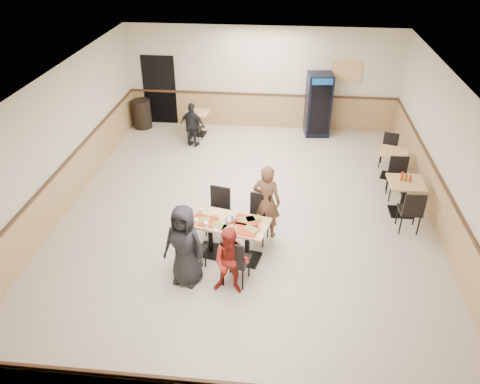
# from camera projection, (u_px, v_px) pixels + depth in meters

# --- Properties ---
(ground) EXTENTS (10.00, 10.00, 0.00)m
(ground) POSITION_uv_depth(u_px,v_px,m) (246.00, 217.00, 10.21)
(ground) COLOR beige
(ground) RESTS_ON ground
(room_shell) EXTENTS (10.00, 10.00, 10.00)m
(room_shell) POSITION_uv_depth(u_px,v_px,m) (325.00, 146.00, 11.92)
(room_shell) COLOR silver
(room_shell) RESTS_ON ground
(main_table) EXTENTS (1.62, 1.05, 0.80)m
(main_table) POSITION_uv_depth(u_px,v_px,m) (229.00, 233.00, 8.80)
(main_table) COLOR black
(main_table) RESTS_ON ground
(main_chairs) EXTENTS (1.67, 1.99, 1.01)m
(main_chairs) POSITION_uv_depth(u_px,v_px,m) (226.00, 234.00, 8.82)
(main_chairs) COLOR black
(main_chairs) RESTS_ON ground
(diner_woman_left) EXTENTS (0.86, 0.67, 1.57)m
(diner_woman_left) POSITION_uv_depth(u_px,v_px,m) (185.00, 246.00, 8.06)
(diner_woman_left) COLOR black
(diner_woman_left) RESTS_ON ground
(diner_woman_right) EXTENTS (0.67, 0.55, 1.30)m
(diner_woman_right) POSITION_uv_depth(u_px,v_px,m) (231.00, 262.00, 7.90)
(diner_woman_right) COLOR maroon
(diner_woman_right) RESTS_ON ground
(diner_man_opposite) EXTENTS (0.65, 0.51, 1.58)m
(diner_man_opposite) POSITION_uv_depth(u_px,v_px,m) (266.00, 201.00, 9.26)
(diner_man_opposite) COLOR brown
(diner_man_opposite) RESTS_ON ground
(lone_diner) EXTENTS (0.80, 0.51, 1.26)m
(lone_diner) POSITION_uv_depth(u_px,v_px,m) (193.00, 125.00, 12.94)
(lone_diner) COLOR black
(lone_diner) RESTS_ON ground
(tabletop_clutter) EXTENTS (1.33, 0.74, 0.12)m
(tabletop_clutter) POSITION_uv_depth(u_px,v_px,m) (229.00, 222.00, 8.60)
(tabletop_clutter) COLOR #AD250B
(tabletop_clutter) RESTS_ON main_table
(side_table_near) EXTENTS (0.74, 0.74, 0.79)m
(side_table_near) POSITION_uv_depth(u_px,v_px,m) (404.00, 192.00, 10.07)
(side_table_near) COLOR black
(side_table_near) RESTS_ON ground
(side_table_near_chair_south) EXTENTS (0.47, 0.47, 1.00)m
(side_table_near_chair_south) POSITION_uv_depth(u_px,v_px,m) (410.00, 209.00, 9.55)
(side_table_near_chair_south) COLOR black
(side_table_near_chair_south) RESTS_ON ground
(side_table_near_chair_north) EXTENTS (0.47, 0.47, 1.00)m
(side_table_near_chair_north) POSITION_uv_depth(u_px,v_px,m) (398.00, 179.00, 10.62)
(side_table_near_chair_north) COLOR black
(side_table_near_chair_north) RESTS_ON ground
(side_table_far) EXTENTS (0.82, 0.82, 0.70)m
(side_table_far) POSITION_uv_depth(u_px,v_px,m) (392.00, 160.00, 11.49)
(side_table_far) COLOR black
(side_table_far) RESTS_ON ground
(side_table_far_chair_south) EXTENTS (0.52, 0.52, 0.89)m
(side_table_far_chair_south) POSITION_uv_depth(u_px,v_px,m) (396.00, 172.00, 11.03)
(side_table_far_chair_south) COLOR black
(side_table_far_chair_south) RESTS_ON ground
(side_table_far_chair_north) EXTENTS (0.52, 0.52, 0.89)m
(side_table_far_chair_north) POSITION_uv_depth(u_px,v_px,m) (388.00, 151.00, 11.98)
(side_table_far_chair_north) COLOR black
(side_table_far_chair_north) RESTS_ON ground
(condiment_caddy) EXTENTS (0.23, 0.06, 0.20)m
(condiment_caddy) POSITION_uv_depth(u_px,v_px,m) (405.00, 177.00, 9.93)
(condiment_caddy) COLOR #BE320D
(condiment_caddy) RESTS_ON side_table_near
(back_table) EXTENTS (0.71, 0.71, 0.70)m
(back_table) POSITION_uv_depth(u_px,v_px,m) (198.00, 120.00, 13.70)
(back_table) COLOR black
(back_table) RESTS_ON ground
(back_table_chair_lone) EXTENTS (0.45, 0.45, 0.89)m
(back_table_chair_lone) POSITION_uv_depth(u_px,v_px,m) (194.00, 128.00, 13.23)
(back_table_chair_lone) COLOR black
(back_table_chair_lone) RESTS_ON ground
(pepsi_cooler) EXTENTS (0.76, 0.77, 1.82)m
(pepsi_cooler) POSITION_uv_depth(u_px,v_px,m) (318.00, 105.00, 13.50)
(pepsi_cooler) COLOR black
(pepsi_cooler) RESTS_ON ground
(trash_bin) EXTENTS (0.55, 0.55, 0.87)m
(trash_bin) POSITION_uv_depth(u_px,v_px,m) (142.00, 114.00, 14.17)
(trash_bin) COLOR black
(trash_bin) RESTS_ON ground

